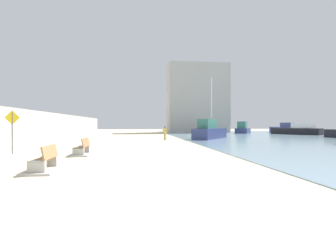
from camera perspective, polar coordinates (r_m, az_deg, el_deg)
name	(u,v)px	position (r m, az deg, el deg)	size (l,w,h in m)	color
ground_plane	(128,142)	(27.44, -8.24, -3.23)	(120.00, 120.00, 0.00)	beige
seawall	(48,128)	(28.56, -23.46, -0.29)	(0.80, 64.00, 2.82)	#ADAAA3
bench_near	(44,165)	(11.50, -24.10, -7.32)	(1.13, 2.11, 0.98)	#ADAAA3
bench_far	(82,151)	(16.55, -17.26, -4.91)	(1.20, 2.15, 0.98)	#ADAAA3
person_walking	(165,132)	(29.87, -0.64, -1.27)	(0.48, 0.31, 1.51)	gold
boat_distant	(285,129)	(55.23, 22.91, -0.58)	(1.81, 8.02, 1.92)	navy
boat_mid_bay	(210,131)	(32.62, 8.61, -1.07)	(5.64, 7.12, 7.26)	navy
boat_nearest	(243,129)	(52.04, 15.12, -0.59)	(4.07, 4.70, 2.12)	navy
boat_outer	(297,130)	(49.03, 25.06, -0.75)	(5.66, 7.44, 1.90)	black
pedestrian_sign	(12,127)	(18.45, -29.38, -0.17)	(0.85, 0.08, 2.56)	slate
harbor_building	(197,99)	(57.04, 6.04, 5.63)	(12.00, 6.00, 13.76)	#ADAAA3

